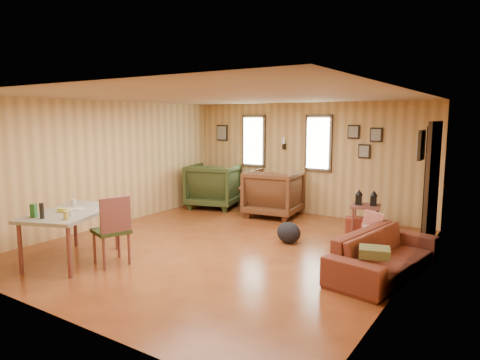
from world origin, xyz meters
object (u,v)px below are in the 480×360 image
Objects in this scene: recliner_green at (214,184)px; dining_table at (71,216)px; side_table at (366,204)px; end_table at (253,194)px; sofa at (385,247)px; recliner_brown at (274,191)px.

recliner_green is 4.24m from dining_table.
end_table is at bearing 169.71° from side_table.
recliner_green is 1.00m from end_table.
end_table is at bearing 172.57° from recliner_green.
recliner_green is 0.67× the size of dining_table.
end_table is (-3.54, 2.43, -0.00)m from sofa.
side_table is at bearing 30.10° from dining_table.
end_table is (-0.64, 0.19, -0.16)m from recliner_brown.
sofa is at bearing 137.00° from recliner_green.
recliner_brown reaches higher than dining_table.
recliner_green reaches higher than side_table.
recliner_brown is (-2.90, 2.24, 0.16)m from sofa.
side_table is (2.69, -0.49, 0.16)m from end_table.
recliner_brown is at bearing 162.25° from recliner_green.
sofa is at bearing -66.31° from side_table.
sofa is 1.75× the size of recliner_green.
side_table reaches higher than end_table.
dining_table is at bearing 68.20° from recliner_brown.
side_table is at bearing 158.54° from recliner_green.
side_table is 4.97m from dining_table.
end_table is (0.98, 0.15, -0.18)m from recliner_green.
sofa is at bearing 135.01° from recliner_brown.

